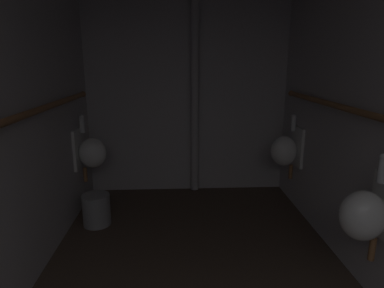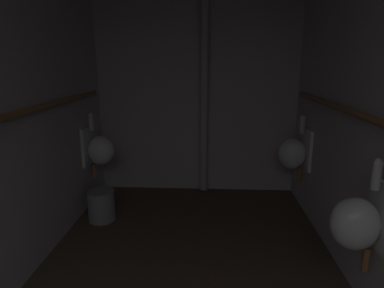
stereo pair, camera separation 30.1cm
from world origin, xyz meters
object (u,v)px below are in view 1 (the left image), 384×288
at_px(urinal_right_mid, 366,214).
at_px(waste_bin, 97,210).
at_px(standpipe_back_wall, 195,95).
at_px(urinal_left_mid, 91,152).
at_px(urinal_right_far, 286,150).

relative_size(urinal_right_mid, waste_bin, 2.34).
height_order(urinal_right_mid, waste_bin, urinal_right_mid).
xyz_separation_m(urinal_right_mid, waste_bin, (-2.06, 1.24, -0.51)).
bearing_deg(standpipe_back_wall, waste_bin, -141.16).
distance_m(urinal_left_mid, waste_bin, 0.65).
distance_m(urinal_right_mid, standpipe_back_wall, 2.39).
bearing_deg(waste_bin, standpipe_back_wall, 38.84).
height_order(standpipe_back_wall, waste_bin, standpipe_back_wall).
xyz_separation_m(urinal_right_mid, standpipe_back_wall, (-1.00, 2.10, 0.57)).
bearing_deg(urinal_right_mid, urinal_left_mid, 143.15).
xyz_separation_m(urinal_right_far, waste_bin, (-2.06, -0.36, -0.51)).
relative_size(standpipe_back_wall, waste_bin, 7.54).
xyz_separation_m(urinal_right_far, standpipe_back_wall, (-1.00, 0.49, 0.57)).
height_order(urinal_right_far, standpipe_back_wall, standpipe_back_wall).
distance_m(urinal_left_mid, urinal_right_mid, 2.72).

